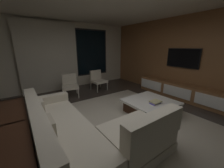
% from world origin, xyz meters
% --- Properties ---
extents(floor, '(9.20, 9.20, 0.00)m').
position_xyz_m(floor, '(0.00, 0.00, 0.00)').
color(floor, '#332B26').
extents(back_wall_with_window, '(6.60, 0.30, 2.70)m').
position_xyz_m(back_wall_with_window, '(-0.06, 3.62, 1.34)').
color(back_wall_with_window, beige).
rests_on(back_wall_with_window, floor).
extents(media_wall, '(0.12, 7.80, 2.70)m').
position_xyz_m(media_wall, '(3.06, 0.00, 1.35)').
color(media_wall, brown).
rests_on(media_wall, floor).
extents(area_rug, '(3.20, 3.80, 0.01)m').
position_xyz_m(area_rug, '(0.35, -0.10, 0.01)').
color(area_rug, '#ADA391').
rests_on(area_rug, floor).
extents(sectional_couch, '(1.98, 2.50, 0.82)m').
position_xyz_m(sectional_couch, '(-0.88, -0.16, 0.29)').
color(sectional_couch, '#B1A997').
rests_on(sectional_couch, floor).
extents(coffee_table, '(1.16, 1.16, 0.36)m').
position_xyz_m(coffee_table, '(1.10, -0.03, 0.19)').
color(coffee_table, '#392014').
rests_on(coffee_table, floor).
extents(book_stack_on_coffee_table, '(0.28, 0.21, 0.06)m').
position_xyz_m(book_stack_on_coffee_table, '(1.06, -0.20, 0.39)').
color(book_stack_on_coffee_table, '#655AC3').
rests_on(book_stack_on_coffee_table, coffee_table).
extents(accent_chair_near_window, '(0.58, 0.59, 0.78)m').
position_xyz_m(accent_chair_near_window, '(1.01, 2.61, 0.43)').
color(accent_chair_near_window, '#B2ADA0').
rests_on(accent_chair_near_window, floor).
extents(accent_chair_by_curtain, '(0.66, 0.68, 0.78)m').
position_xyz_m(accent_chair_by_curtain, '(-0.17, 2.51, 0.43)').
color(accent_chair_by_curtain, '#B2ADA0').
rests_on(accent_chair_by_curtain, floor).
extents(media_console, '(0.46, 3.10, 0.52)m').
position_xyz_m(media_console, '(2.77, 0.05, 0.25)').
color(media_console, brown).
rests_on(media_console, floor).
extents(mounted_tv, '(0.05, 1.09, 0.63)m').
position_xyz_m(mounted_tv, '(2.95, 0.25, 1.35)').
color(mounted_tv, black).
extents(console_table_behind_couch, '(0.40, 2.10, 0.74)m').
position_xyz_m(console_table_behind_couch, '(-1.79, -0.03, 0.41)').
color(console_table_behind_couch, '#392014').
rests_on(console_table_behind_couch, floor).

